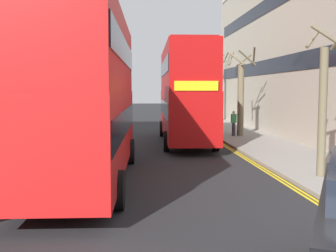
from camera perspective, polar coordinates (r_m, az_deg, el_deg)
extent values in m
cube|color=gray|center=(21.22, 15.25, -3.35)|extent=(4.00, 80.00, 0.14)
cube|color=gray|center=(20.79, -20.85, -3.68)|extent=(4.00, 80.00, 0.14)
cube|color=yellow|center=(18.71, 11.26, -4.59)|extent=(0.10, 56.00, 0.01)
cube|color=yellow|center=(18.67, 10.79, -4.60)|extent=(0.10, 56.00, 0.01)
cube|color=red|center=(14.02, -11.02, -0.63)|extent=(2.90, 10.89, 2.60)
cube|color=red|center=(14.01, -11.20, 9.81)|extent=(2.84, 10.67, 2.50)
cube|color=black|center=(14.00, -11.04, 0.60)|extent=(2.92, 10.46, 0.84)
cube|color=black|center=(14.01, -11.20, 10.22)|extent=(2.90, 10.24, 0.80)
cube|color=yellow|center=(19.29, -8.74, 5.55)|extent=(2.00, 0.13, 0.44)
cube|color=maroon|center=(14.17, -11.29, 15.05)|extent=(2.61, 9.80, 0.10)
cylinder|color=black|center=(17.66, -13.37, -3.51)|extent=(0.34, 1.05, 1.04)
cylinder|color=black|center=(17.36, -5.23, -3.54)|extent=(0.34, 1.05, 1.04)
cylinder|color=black|center=(11.27, -19.83, -8.52)|extent=(0.34, 1.05, 1.04)
cylinder|color=black|center=(10.80, -6.91, -8.85)|extent=(0.34, 1.05, 1.04)
cube|color=#B20F0F|center=(23.98, 2.42, 1.79)|extent=(2.85, 10.88, 2.60)
cube|color=#B20F0F|center=(23.97, 2.44, 7.88)|extent=(2.79, 10.66, 2.50)
cube|color=black|center=(23.97, 2.42, 2.50)|extent=(2.86, 10.44, 0.84)
cube|color=black|center=(23.98, 2.44, 8.12)|extent=(2.85, 10.23, 0.80)
cube|color=yellow|center=(18.59, 3.95, 5.61)|extent=(2.00, 0.12, 0.44)
cube|color=maroon|center=(24.07, 2.45, 10.98)|extent=(2.56, 9.79, 0.10)
cylinder|color=black|center=(20.94, 6.65, -2.07)|extent=(0.33, 1.05, 1.04)
cylinder|color=black|center=(20.68, -0.20, -2.13)|extent=(0.33, 1.05, 1.04)
cylinder|color=black|center=(27.53, 4.36, -0.35)|extent=(0.33, 1.05, 1.04)
cylinder|color=black|center=(27.33, -0.84, -0.38)|extent=(0.33, 1.05, 1.04)
cylinder|color=black|center=(8.09, 21.12, -15.30)|extent=(0.51, 0.70, 0.68)
cylinder|color=#2D2D38|center=(26.83, 9.12, -0.44)|extent=(0.22, 0.22, 0.85)
cube|color=#338C4C|center=(26.77, 9.15, 1.06)|extent=(0.34, 0.22, 0.56)
sphere|color=beige|center=(26.75, 9.16, 1.89)|extent=(0.20, 0.20, 0.20)
cylinder|color=#6B6047|center=(26.94, 10.09, 3.51)|extent=(0.41, 0.41, 4.55)
cylinder|color=#6B6047|center=(27.04, 11.88, 9.49)|extent=(0.50, 1.61, 1.19)
cylinder|color=#6B6047|center=(27.45, 10.52, 8.99)|extent=(0.91, 0.68, 0.76)
cylinder|color=#6B6047|center=(27.13, 8.80, 9.32)|extent=(0.68, 1.28, 1.00)
cylinder|color=#6B6047|center=(26.55, 9.61, 9.20)|extent=(0.87, 0.86, 0.82)
cylinder|color=#6B6047|center=(26.48, 10.96, 9.35)|extent=(1.28, 0.55, 0.97)
cylinder|color=#6B6047|center=(14.88, 20.73, 1.77)|extent=(0.28, 0.28, 4.40)
cylinder|color=#6B6047|center=(15.13, 19.48, 11.34)|extent=(0.75, 0.71, 0.69)
cylinder|color=#6B6047|center=(14.50, 21.23, 11.71)|extent=(0.99, 0.46, 0.76)
cylinder|color=#6B6047|center=(40.18, 7.13, 4.82)|extent=(0.44, 0.44, 5.66)
cylinder|color=#6B6047|center=(40.53, 8.09, 9.48)|extent=(0.30, 1.39, 1.02)
cylinder|color=#6B6047|center=(40.85, 7.05, 9.34)|extent=(1.17, 0.17, 0.87)
cylinder|color=#6B6047|center=(40.23, 6.53, 9.31)|extent=(0.18, 0.97, 0.73)
cylinder|color=#6B6047|center=(39.72, 7.23, 9.49)|extent=(1.23, 0.30, 0.91)
cube|color=#B2A893|center=(32.83, 21.33, 10.12)|extent=(10.00, 28.00, 12.39)
cube|color=black|center=(31.38, 12.91, 15.61)|extent=(0.04, 24.64, 1.00)
cube|color=black|center=(30.88, 12.76, 7.91)|extent=(0.04, 24.64, 1.00)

